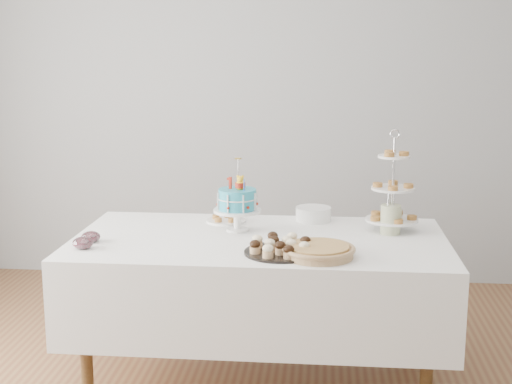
# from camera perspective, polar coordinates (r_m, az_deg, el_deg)

# --- Properties ---
(walls) EXTENTS (5.04, 4.04, 2.70)m
(walls) POSITION_cam_1_polar(r_m,az_deg,el_deg) (3.27, -0.16, 4.78)
(walls) COLOR #9FA1A4
(walls) RESTS_ON floor
(table) EXTENTS (1.92, 1.02, 0.77)m
(table) POSITION_cam_1_polar(r_m,az_deg,el_deg) (3.74, 0.30, -7.05)
(table) COLOR white
(table) RESTS_ON floor
(birthday_cake) EXTENTS (0.25, 0.25, 0.39)m
(birthday_cake) POSITION_cam_1_polar(r_m,az_deg,el_deg) (3.79, -1.50, -1.58)
(birthday_cake) COLOR white
(birthday_cake) RESTS_ON table
(cupcake_tray) EXTENTS (0.35, 0.35, 0.08)m
(cupcake_tray) POSITION_cam_1_polar(r_m,az_deg,el_deg) (3.40, 1.97, -4.31)
(cupcake_tray) COLOR black
(cupcake_tray) RESTS_ON table
(pie) EXTENTS (0.35, 0.35, 0.05)m
(pie) POSITION_cam_1_polar(r_m,az_deg,el_deg) (3.36, 5.03, -4.67)
(pie) COLOR tan
(pie) RESTS_ON table
(tiered_stand) EXTENTS (0.28, 0.28, 0.55)m
(tiered_stand) POSITION_cam_1_polar(r_m,az_deg,el_deg) (3.84, 10.89, 0.24)
(tiered_stand) COLOR silver
(tiered_stand) RESTS_ON table
(plate_stack) EXTENTS (0.20, 0.20, 0.08)m
(plate_stack) POSITION_cam_1_polar(r_m,az_deg,el_deg) (4.04, 4.61, -1.76)
(plate_stack) COLOR white
(plate_stack) RESTS_ON table
(pastry_plate) EXTENTS (0.22, 0.22, 0.03)m
(pastry_plate) POSITION_cam_1_polar(r_m,az_deg,el_deg) (4.02, -2.40, -2.18)
(pastry_plate) COLOR white
(pastry_plate) RESTS_ON table
(jam_bowl_a) EXTENTS (0.10, 0.10, 0.06)m
(jam_bowl_a) POSITION_cam_1_polar(r_m,az_deg,el_deg) (3.58, -13.68, -3.99)
(jam_bowl_a) COLOR silver
(jam_bowl_a) RESTS_ON table
(jam_bowl_b) EXTENTS (0.09, 0.09, 0.06)m
(jam_bowl_b) POSITION_cam_1_polar(r_m,az_deg,el_deg) (3.69, -13.07, -3.52)
(jam_bowl_b) COLOR silver
(jam_bowl_b) RESTS_ON table
(utensil_pitcher) EXTENTS (0.11, 0.11, 0.24)m
(utensil_pitcher) POSITION_cam_1_polar(r_m,az_deg,el_deg) (3.80, 10.72, -2.07)
(utensil_pitcher) COLOR beige
(utensil_pitcher) RESTS_ON table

